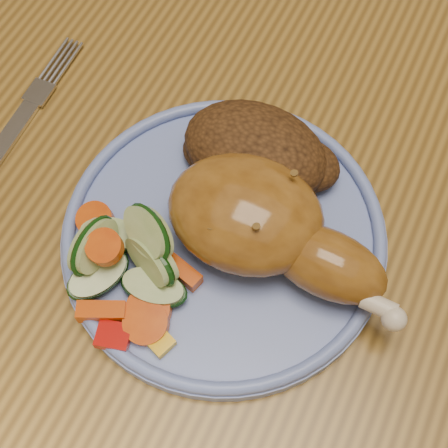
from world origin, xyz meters
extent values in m
plane|color=brown|center=(0.00, 0.00, 0.00)|extent=(4.00, 4.00, 0.00)
cube|color=olive|center=(0.00, 0.00, 0.73)|extent=(0.90, 1.40, 0.04)
cube|color=#4C2D16|center=(0.00, 0.55, 0.43)|extent=(0.42, 0.42, 0.04)
cylinder|color=#4C2D16|center=(-0.18, 0.37, 0.21)|extent=(0.04, 0.04, 0.41)
cylinder|color=#4C2D16|center=(-0.18, 0.73, 0.21)|extent=(0.04, 0.04, 0.41)
cylinder|color=#667BC2|center=(-0.08, -0.05, 0.76)|extent=(0.25, 0.25, 0.01)
torus|color=#667BC2|center=(-0.08, -0.05, 0.77)|extent=(0.25, 0.25, 0.01)
ellipsoid|color=#8F5B1E|center=(-0.07, -0.05, 0.79)|extent=(0.12, 0.10, 0.06)
ellipsoid|color=#8F5B1E|center=(0.00, -0.05, 0.79)|extent=(0.09, 0.05, 0.05)
sphere|color=beige|center=(0.05, -0.07, 0.79)|extent=(0.02, 0.02, 0.02)
ellipsoid|color=#472A11|center=(-0.09, 0.01, 0.78)|extent=(0.12, 0.08, 0.05)
ellipsoid|color=#472A11|center=(-0.05, 0.02, 0.78)|extent=(0.06, 0.05, 0.03)
ellipsoid|color=#472A11|center=(-0.12, 0.00, 0.77)|extent=(0.05, 0.04, 0.02)
cube|color=#A50A05|center=(-0.12, -0.16, 0.77)|extent=(0.03, 0.02, 0.01)
cube|color=#E5A507|center=(-0.09, -0.15, 0.77)|extent=(0.02, 0.02, 0.01)
cylinder|color=#D74D07|center=(-0.10, -0.14, 0.77)|extent=(0.03, 0.03, 0.02)
cylinder|color=#D74D07|center=(-0.15, -0.11, 0.79)|extent=(0.03, 0.03, 0.02)
cylinder|color=#D74D07|center=(-0.18, -0.09, 0.77)|extent=(0.03, 0.03, 0.02)
cube|color=#D74D07|center=(-0.10, -0.10, 0.77)|extent=(0.03, 0.02, 0.01)
cube|color=#D74D07|center=(-0.13, -0.15, 0.77)|extent=(0.04, 0.03, 0.01)
cylinder|color=#D74D07|center=(-0.10, -0.13, 0.77)|extent=(0.03, 0.03, 0.02)
cylinder|color=#AFBF7C|center=(-0.12, -0.10, 0.78)|extent=(0.05, 0.04, 0.05)
cylinder|color=#AFBF7C|center=(-0.16, -0.11, 0.79)|extent=(0.03, 0.05, 0.05)
cylinder|color=#AFBF7C|center=(-0.11, -0.12, 0.77)|extent=(0.05, 0.05, 0.02)
cylinder|color=#AFBF7C|center=(-0.16, -0.10, 0.77)|extent=(0.06, 0.06, 0.02)
cylinder|color=#AFBF7C|center=(-0.15, -0.13, 0.77)|extent=(0.06, 0.06, 0.03)
cylinder|color=#AFBF7C|center=(-0.13, -0.09, 0.79)|extent=(0.06, 0.06, 0.04)
cube|color=silver|center=(-0.29, 0.00, 0.75)|extent=(0.02, 0.08, 0.00)
camera|label=1|loc=(0.01, -0.24, 1.19)|focal=50.00mm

